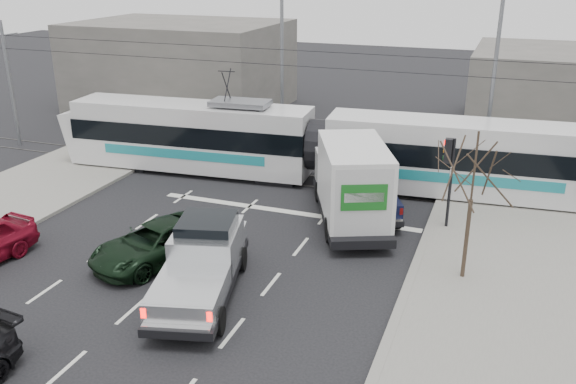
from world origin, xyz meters
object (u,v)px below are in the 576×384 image
(street_lamp_far, at_px, (279,53))
(tram, at_px, (318,146))
(bare_tree, at_px, (474,173))
(street_lamp_near, at_px, (490,71))
(silver_pickup, at_px, (203,260))
(box_truck, at_px, (351,183))
(green_car, at_px, (156,243))
(navy_pickup, at_px, (368,189))
(traffic_signal, at_px, (449,164))

(street_lamp_far, height_order, tram, street_lamp_far)
(bare_tree, xyz_separation_m, street_lamp_near, (-0.29, 11.50, 1.32))
(silver_pickup, distance_m, box_truck, 7.67)
(street_lamp_far, relative_size, box_truck, 1.24)
(street_lamp_near, relative_size, green_car, 1.85)
(street_lamp_near, relative_size, street_lamp_far, 1.00)
(street_lamp_far, bearing_deg, tram, -54.42)
(bare_tree, height_order, tram, bare_tree)
(silver_pickup, height_order, box_truck, box_truck)
(street_lamp_far, bearing_deg, bare_tree, -48.88)
(bare_tree, xyz_separation_m, navy_pickup, (-4.40, 4.78, -2.78))
(tram, bearing_deg, traffic_signal, -33.27)
(bare_tree, bearing_deg, traffic_signal, 105.76)
(street_lamp_far, height_order, silver_pickup, street_lamp_far)
(street_lamp_near, bearing_deg, navy_pickup, -121.47)
(box_truck, distance_m, green_car, 8.04)
(street_lamp_far, distance_m, navy_pickup, 12.14)
(tram, xyz_separation_m, box_truck, (2.68, -4.06, -0.12))
(traffic_signal, distance_m, street_lamp_near, 7.91)
(bare_tree, xyz_separation_m, street_lamp_far, (-11.79, 13.50, 1.32))
(street_lamp_far, relative_size, silver_pickup, 1.41)
(box_truck, bearing_deg, navy_pickup, 50.77)
(bare_tree, distance_m, navy_pickup, 7.07)
(bare_tree, bearing_deg, green_car, -167.54)
(bare_tree, relative_size, navy_pickup, 0.97)
(street_lamp_far, height_order, box_truck, street_lamp_far)
(navy_pickup, bearing_deg, silver_pickup, -136.57)
(bare_tree, bearing_deg, tram, 135.01)
(street_lamp_far, distance_m, green_car, 16.46)
(silver_pickup, height_order, green_car, silver_pickup)
(bare_tree, xyz_separation_m, green_car, (-10.38, -2.29, -3.12))
(street_lamp_near, xyz_separation_m, box_truck, (-4.50, -8.10, -3.42))
(bare_tree, distance_m, traffic_signal, 4.28)
(traffic_signal, bearing_deg, street_lamp_far, 138.28)
(navy_pickup, bearing_deg, tram, 114.14)
(street_lamp_far, bearing_deg, box_truck, -55.29)
(tram, distance_m, green_car, 10.24)
(box_truck, bearing_deg, street_lamp_near, 37.57)
(bare_tree, distance_m, box_truck, 6.24)
(tram, bearing_deg, street_lamp_near, 24.75)
(traffic_signal, relative_size, tram, 0.14)
(traffic_signal, height_order, silver_pickup, traffic_signal)
(tram, height_order, green_car, tram)
(street_lamp_near, height_order, street_lamp_far, same)
(bare_tree, distance_m, silver_pickup, 8.99)
(traffic_signal, xyz_separation_m, box_truck, (-3.66, -0.60, -1.04))
(bare_tree, relative_size, tram, 0.20)
(silver_pickup, bearing_deg, box_truck, 52.23)
(bare_tree, bearing_deg, street_lamp_far, 131.12)
(traffic_signal, relative_size, box_truck, 0.50)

